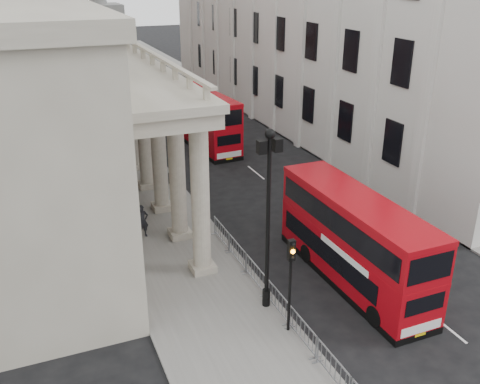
{
  "coord_description": "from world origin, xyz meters",
  "views": [
    {
      "loc": [
        -9.48,
        -14.45,
        14.35
      ],
      "look_at": [
        0.8,
        10.52,
        2.94
      ],
      "focal_mm": 40.0,
      "sensor_mm": 36.0,
      "label": 1
    }
  ],
  "objects": [
    {
      "name": "pedestrian_c",
      "position": [
        -3.58,
        23.16,
        0.9
      ],
      "size": [
        0.87,
        0.69,
        1.57
      ],
      "primitive_type": "imported",
      "rotation": [
        0.0,
        0.0,
        6.0
      ],
      "color": "black",
      "rests_on": "sidewalk_west"
    },
    {
      "name": "crowd_barriers",
      "position": [
        -0.35,
        2.23,
        0.67
      ],
      "size": [
        0.5,
        18.75,
        1.1
      ],
      "color": "gray",
      "rests_on": "sidewalk_west"
    },
    {
      "name": "lamp_post_south",
      "position": [
        -0.6,
        4.0,
        4.91
      ],
      "size": [
        1.05,
        0.44,
        8.32
      ],
      "color": "black",
      "rests_on": "sidewalk_west"
    },
    {
      "name": "lamp_post_mid",
      "position": [
        -0.6,
        20.0,
        4.91
      ],
      "size": [
        1.05,
        0.44,
        8.32
      ],
      "color": "black",
      "rests_on": "sidewalk_west"
    },
    {
      "name": "bus_far",
      "position": [
        4.56,
        28.12,
        2.4
      ],
      "size": [
        3.34,
        10.81,
        4.6
      ],
      "rotation": [
        0.0,
        0.0,
        0.07
      ],
      "color": "#B70812",
      "rests_on": "ground"
    },
    {
      "name": "portico_building",
      "position": [
        -10.5,
        18.0,
        6.0
      ],
      "size": [
        9.0,
        28.0,
        12.0
      ],
      "primitive_type": "cube",
      "color": "gray",
      "rests_on": "ground"
    },
    {
      "name": "pedestrian_b",
      "position": [
        -5.29,
        17.73,
        0.98
      ],
      "size": [
        0.93,
        0.77,
        1.73
      ],
      "primitive_type": "imported",
      "rotation": [
        0.0,
        0.0,
        2.99
      ],
      "color": "black",
      "rests_on": "sidewalk_west"
    },
    {
      "name": "sidewalk_west",
      "position": [
        -3.0,
        30.0,
        0.06
      ],
      "size": [
        6.0,
        140.0,
        0.12
      ],
      "primitive_type": "cube",
      "color": "slate",
      "rests_on": "ground"
    },
    {
      "name": "sidewalk_east",
      "position": [
        13.5,
        30.0,
        0.06
      ],
      "size": [
        3.0,
        140.0,
        0.12
      ],
      "primitive_type": "cube",
      "color": "slate",
      "rests_on": "ground"
    },
    {
      "name": "pedestrian_a",
      "position": [
        -4.25,
        12.77,
        1.08
      ],
      "size": [
        0.76,
        0.56,
        1.93
      ],
      "primitive_type": "imported",
      "rotation": [
        0.0,
        0.0,
        0.14
      ],
      "color": "black",
      "rests_on": "sidewalk_west"
    },
    {
      "name": "ground",
      "position": [
        0.0,
        0.0,
        0.0
      ],
      "size": [
        260.0,
        260.0,
        0.0
      ],
      "primitive_type": "plane",
      "color": "black",
      "rests_on": "ground"
    },
    {
      "name": "lamp_post_north",
      "position": [
        -0.6,
        36.0,
        4.91
      ],
      "size": [
        1.05,
        0.44,
        8.32
      ],
      "color": "black",
      "rests_on": "sidewalk_west"
    },
    {
      "name": "bus_near",
      "position": [
        4.26,
        4.51,
        2.32
      ],
      "size": [
        2.56,
        10.28,
        4.43
      ],
      "rotation": [
        0.0,
        0.0,
        0.01
      ],
      "color": "#A40710",
      "rests_on": "ground"
    },
    {
      "name": "kerb",
      "position": [
        -0.05,
        30.0,
        0.07
      ],
      "size": [
        0.2,
        140.0,
        0.14
      ],
      "primitive_type": "cube",
      "color": "slate",
      "rests_on": "ground"
    },
    {
      "name": "traffic_light",
      "position": [
        -0.5,
        1.98,
        3.11
      ],
      "size": [
        0.28,
        0.33,
        4.3
      ],
      "color": "black",
      "rests_on": "sidewalk_west"
    }
  ]
}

